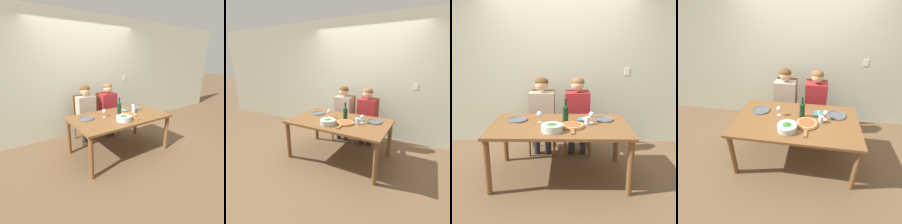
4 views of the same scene
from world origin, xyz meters
The scene contains 16 objects.
ground_plane centered at (0.00, 0.00, 0.00)m, with size 40.00×40.00×0.00m, color brown.
back_wall centered at (0.00, 1.29, 1.35)m, with size 10.00×0.06×2.70m.
dining_table centered at (0.00, 0.00, 0.64)m, with size 1.76×1.02×0.72m.
chair_left centered at (-0.30, 0.88, 0.52)m, with size 0.42×0.42×0.99m.
chair_right centered at (0.25, 0.88, 0.52)m, with size 0.42×0.42×0.99m.
person_woman centered at (-0.30, 0.76, 0.74)m, with size 0.47×0.51×1.22m.
person_man centered at (0.25, 0.76, 0.74)m, with size 0.47×0.51×1.22m.
wine_bottle centered at (0.07, 0.09, 0.85)m, with size 0.08×0.08×0.32m.
broccoli_bowl centered at (-0.08, -0.26, 0.77)m, with size 0.26×0.26×0.09m.
dinner_plate_left centered at (-0.57, 0.18, 0.73)m, with size 0.27×0.27×0.02m.
dinner_plate_right centered at (0.59, 0.21, 0.73)m, with size 0.27×0.27×0.02m.
pizza_on_board centered at (0.16, -0.09, 0.74)m, with size 0.32×0.46×0.04m.
wine_glass_left centered at (-0.27, 0.09, 0.83)m, with size 0.07×0.07×0.15m.
wine_glass_right centered at (0.41, 0.08, 0.83)m, with size 0.07×0.07×0.15m.
water_tumbler centered at (0.35, -0.01, 0.77)m, with size 0.07×0.07×0.10m.
fork_on_napkin centered at (0.31, 0.23, 0.73)m, with size 0.14×0.18×0.01m.
Camera 2 is at (1.39, -2.62, 1.76)m, focal length 28.00 mm.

